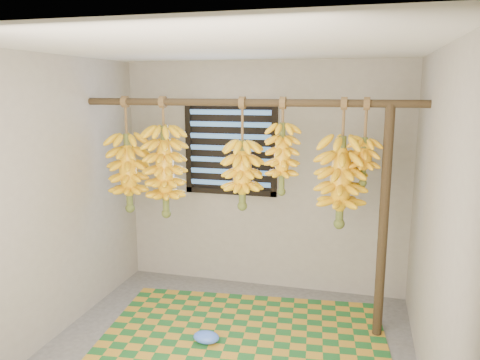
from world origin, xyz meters
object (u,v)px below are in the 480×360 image
(support_post, at_px, (383,225))
(banana_bunch_d, at_px, (282,159))
(woven_mat, at_px, (241,346))
(banana_bunch_f, at_px, (364,161))
(plastic_bag, at_px, (206,337))
(banana_bunch_a, at_px, (128,172))
(banana_bunch_c, at_px, (242,174))
(banana_bunch_e, at_px, (341,182))
(banana_bunch_b, at_px, (165,171))

(support_post, xyz_separation_m, banana_bunch_d, (-0.87, 0.00, 0.53))
(woven_mat, relative_size, banana_bunch_f, 3.36)
(plastic_bag, relative_size, banana_bunch_a, 0.21)
(banana_bunch_d, bearing_deg, woven_mat, -115.64)
(banana_bunch_c, bearing_deg, banana_bunch_a, 180.00)
(banana_bunch_d, bearing_deg, banana_bunch_e, -0.00)
(banana_bunch_e, bearing_deg, woven_mat, -146.37)
(support_post, bearing_deg, woven_mat, -155.94)
(banana_bunch_b, relative_size, banana_bunch_f, 1.53)
(banana_bunch_b, bearing_deg, woven_mat, -29.85)
(support_post, distance_m, plastic_bag, 1.76)
(banana_bunch_d, xyz_separation_m, banana_bunch_e, (0.50, -0.00, -0.18))
(banana_bunch_a, xyz_separation_m, banana_bunch_b, (0.37, 0.00, 0.03))
(plastic_bag, relative_size, banana_bunch_f, 0.32)
(banana_bunch_c, bearing_deg, banana_bunch_b, 180.00)
(banana_bunch_e, bearing_deg, banana_bunch_d, 180.00)
(support_post, bearing_deg, banana_bunch_e, 180.00)
(banana_bunch_c, distance_m, banana_bunch_e, 0.86)
(banana_bunch_a, relative_size, banana_bunch_e, 0.99)
(banana_bunch_a, height_order, banana_bunch_e, same)
(plastic_bag, xyz_separation_m, banana_bunch_b, (-0.56, 0.52, 1.31))
(banana_bunch_a, height_order, banana_bunch_b, same)
(woven_mat, bearing_deg, support_post, 24.06)
(banana_bunch_c, bearing_deg, banana_bunch_f, 0.00)
(banana_bunch_f, bearing_deg, banana_bunch_d, 180.00)
(woven_mat, xyz_separation_m, banana_bunch_e, (0.74, 0.49, 1.34))
(woven_mat, bearing_deg, banana_bunch_e, 33.63)
(banana_bunch_b, distance_m, banana_bunch_f, 1.78)
(banana_bunch_c, height_order, banana_bunch_e, same)
(banana_bunch_b, height_order, banana_bunch_e, same)
(plastic_bag, bearing_deg, banana_bunch_d, 44.29)
(banana_bunch_a, bearing_deg, banana_bunch_f, 0.00)
(support_post, bearing_deg, banana_bunch_a, 180.00)
(woven_mat, distance_m, plastic_bag, 0.30)
(woven_mat, bearing_deg, banana_bunch_d, 64.36)
(woven_mat, bearing_deg, banana_bunch_c, 103.35)
(support_post, distance_m, banana_bunch_d, 1.01)
(woven_mat, xyz_separation_m, plastic_bag, (-0.30, -0.03, 0.05))
(plastic_bag, bearing_deg, banana_bunch_e, 26.62)
(banana_bunch_a, relative_size, banana_bunch_b, 0.98)
(banana_bunch_b, height_order, banana_bunch_c, same)
(banana_bunch_b, bearing_deg, banana_bunch_a, 180.00)
(support_post, distance_m, banana_bunch_c, 1.27)
(woven_mat, bearing_deg, plastic_bag, -174.80)
(woven_mat, distance_m, banana_bunch_e, 1.61)
(banana_bunch_a, xyz_separation_m, banana_bunch_e, (1.97, 0.00, 0.01))
(banana_bunch_c, relative_size, banana_bunch_f, 1.37)
(banana_bunch_c, xyz_separation_m, banana_bunch_e, (0.86, 0.00, -0.02))
(banana_bunch_c, bearing_deg, support_post, 0.00)
(woven_mat, height_order, plastic_bag, plastic_bag)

